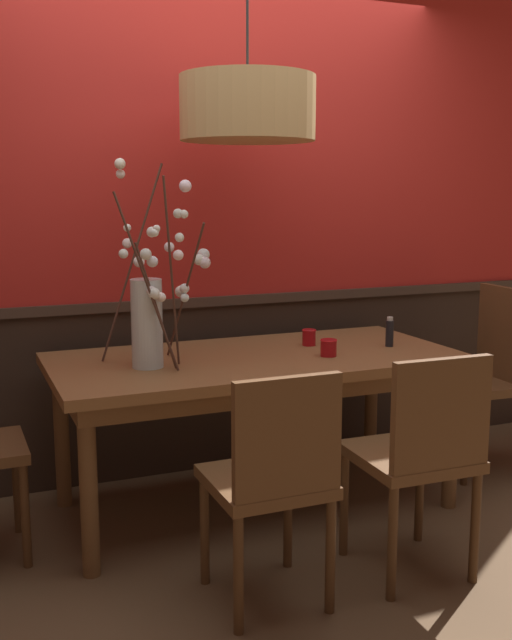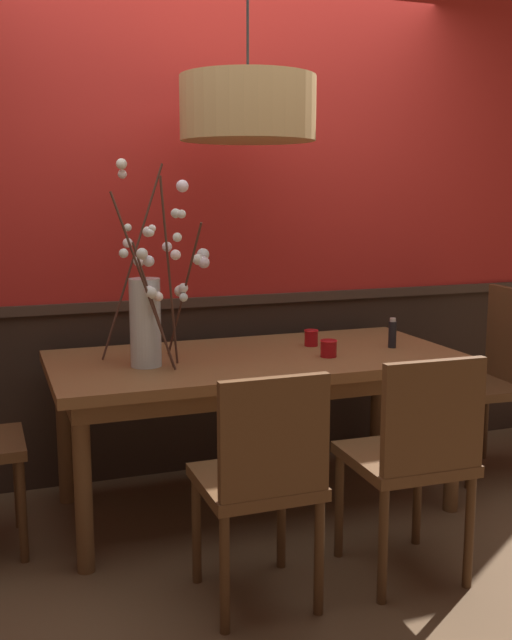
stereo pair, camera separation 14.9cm
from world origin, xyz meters
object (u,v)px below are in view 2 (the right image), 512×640
at_px(dining_table, 256,373).
at_px(pendant_lamp, 248,109).
at_px(chair_head_east_end, 493,371).
at_px(candle_holder_nearer_center, 311,338).
at_px(vase_with_blossoms, 150,309).
at_px(condiment_bottle, 392,334).
at_px(chair_far_side_left, 165,363).
at_px(chair_near_side_right, 414,453).
at_px(candle_holder_nearer_edge, 329,348).
at_px(chair_near_side_left, 262,475).

xyz_separation_m(dining_table, pendant_lamp, (-0.02, 0.04, 1.19)).
distance_m(chair_head_east_end, candle_holder_nearer_center, 1.03).
bearing_deg(vase_with_blossoms, condiment_bottle, -1.06).
relative_size(candle_holder_nearer_center, pendant_lamp, 0.07).
height_order(chair_far_side_left, chair_head_east_end, chair_head_east_end).
bearing_deg(condiment_bottle, dining_table, 174.82).
relative_size(chair_near_side_right, vase_with_blossoms, 1.00).
relative_size(candle_holder_nearer_edge, pendant_lamp, 0.07).
distance_m(chair_far_side_left, vase_with_blossoms, 1.02).
bearing_deg(condiment_bottle, chair_far_side_left, 135.73).
bearing_deg(chair_near_side_left, pendant_lamp, 73.62).
distance_m(dining_table, candle_holder_nearer_edge, 0.36).
xyz_separation_m(chair_near_side_right, candle_holder_nearer_edge, (-0.02, 0.71, 0.26)).
relative_size(chair_far_side_left, condiment_bottle, 6.54).
height_order(chair_head_east_end, pendant_lamp, pendant_lamp).
bearing_deg(dining_table, candle_holder_nearer_center, 18.54).
bearing_deg(dining_table, chair_far_side_left, 106.07).
relative_size(chair_far_side_left, chair_head_east_end, 0.97).
bearing_deg(pendant_lamp, chair_near_side_right, -68.82).
xyz_separation_m(chair_head_east_end, candle_holder_nearer_center, (-1.00, 0.11, 0.23)).
bearing_deg(candle_holder_nearer_edge, candle_holder_nearer_center, 83.92).
xyz_separation_m(dining_table, candle_holder_nearer_center, (0.33, 0.11, 0.12)).
bearing_deg(vase_with_blossoms, candle_holder_nearer_edge, -7.45).
distance_m(chair_near_side_left, candle_holder_nearer_center, 1.16).
bearing_deg(chair_near_side_right, candle_holder_nearer_edge, 91.65).
bearing_deg(chair_near_side_left, chair_far_side_left, 88.61).
height_order(chair_far_side_left, condiment_bottle, chair_far_side_left).
bearing_deg(chair_far_side_left, condiment_bottle, -44.27).
relative_size(chair_far_side_left, candle_holder_nearer_center, 11.93).
height_order(chair_near_side_left, vase_with_blossoms, vase_with_blossoms).
bearing_deg(condiment_bottle, candle_holder_nearer_center, 154.03).
distance_m(chair_head_east_end, vase_with_blossoms, 1.88).
bearing_deg(chair_near_side_right, dining_table, 110.67).
xyz_separation_m(chair_far_side_left, candle_holder_nearer_center, (0.57, -0.73, 0.24)).
bearing_deg(candle_holder_nearer_center, pendant_lamp, -168.69).
distance_m(dining_table, candle_holder_nearer_center, 0.37).
xyz_separation_m(chair_near_side_right, pendant_lamp, (-0.34, 0.89, 1.33)).
distance_m(chair_head_east_end, candle_holder_nearer_edge, 1.06).
height_order(chair_near_side_left, candle_holder_nearer_center, chair_near_side_left).
xyz_separation_m(candle_holder_nearer_edge, condiment_bottle, (0.38, 0.08, 0.03)).
height_order(chair_near_side_right, vase_with_blossoms, vase_with_blossoms).
height_order(dining_table, chair_near_side_right, chair_near_side_right).
xyz_separation_m(chair_far_side_left, candle_holder_nearer_edge, (0.54, -0.98, 0.24)).
bearing_deg(candle_holder_nearer_center, chair_near_side_left, -122.77).
height_order(chair_near_side_right, chair_near_side_left, chair_near_side_right).
relative_size(dining_table, chair_near_side_left, 2.12).
relative_size(chair_near_side_left, candle_holder_nearer_center, 11.02).
distance_m(dining_table, chair_near_side_right, 0.92).
height_order(dining_table, chair_far_side_left, chair_far_side_left).
distance_m(chair_far_side_left, candle_holder_nearer_edge, 1.15).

